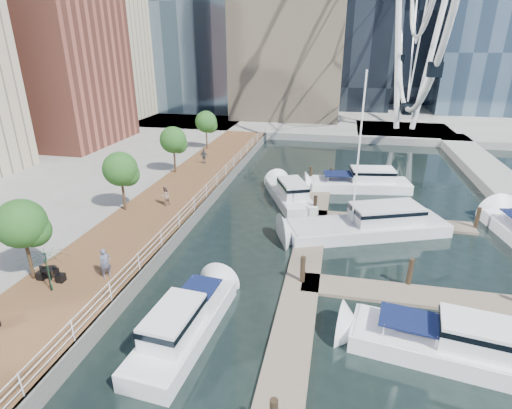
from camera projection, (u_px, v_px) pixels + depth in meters
The scene contains 13 objects.
ground at pixel (210, 381), 16.53m from camera, with size 520.00×520.00×0.00m, color black.
boardwalk at pixel (160, 213), 31.68m from camera, with size 6.00×60.00×1.00m, color brown.
seawall at pixel (196, 216), 31.11m from camera, with size 0.25×60.00×1.00m, color #595954.
land_far at pixel (326, 93), 108.92m from camera, with size 200.00×114.00×1.00m, color gray.
pier at pixel (403, 132), 60.85m from camera, with size 14.00×12.00×1.00m, color gray.
railing at pixel (194, 204), 30.75m from camera, with size 0.10×60.00×1.05m, color white, non-canonical shape.
floating_docks at pixel (388, 268), 23.88m from camera, with size 16.00×34.00×2.60m.
street_trees at pixel (120, 169), 29.82m from camera, with size 2.60×42.60×4.60m.
yacht_foreground at pixel (452, 358), 17.71m from camera, with size 2.62×9.78×2.15m, color white, non-canonical shape.
pedestrian_near at pixel (105, 263), 21.77m from camera, with size 0.63×0.41×1.72m, color #51566D.
pedestrian_mid at pixel (165, 196), 31.58m from camera, with size 0.80×0.63×1.65m, color gray.
pedestrian_far at pixel (204, 156), 42.81m from camera, with size 0.92×0.38×1.57m, color #393E47.
moored_yachts at pixel (373, 239), 28.50m from camera, with size 24.75×39.11×11.50m.
Camera 1 is at (4.48, -11.93, 12.97)m, focal length 28.00 mm.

